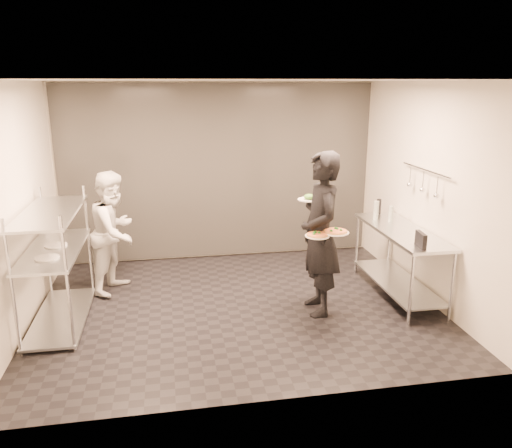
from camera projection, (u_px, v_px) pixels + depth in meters
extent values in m
cube|color=black|center=(238.00, 307.00, 6.41)|extent=(5.00, 4.00, 0.00)
cube|color=silver|center=(235.00, 80.00, 5.64)|extent=(5.00, 4.00, 0.00)
cube|color=beige|center=(219.00, 172.00, 7.92)|extent=(5.00, 0.00, 2.80)
cube|color=beige|center=(270.00, 255.00, 4.13)|extent=(5.00, 0.00, 2.80)
cube|color=beige|center=(16.00, 209.00, 5.60)|extent=(0.00, 4.00, 2.80)
cube|color=beige|center=(428.00, 193.00, 6.45)|extent=(0.00, 4.00, 2.80)
cube|color=silver|center=(219.00, 173.00, 7.89)|extent=(4.90, 0.04, 2.74)
cylinder|color=silver|center=(12.00, 289.00, 5.06)|extent=(0.04, 0.04, 1.50)
cylinder|color=silver|center=(46.00, 243.00, 6.52)|extent=(0.04, 0.04, 1.50)
cylinder|color=silver|center=(68.00, 286.00, 5.15)|extent=(0.04, 0.04, 1.50)
cylinder|color=silver|center=(89.00, 241.00, 6.61)|extent=(0.04, 0.04, 1.50)
cube|color=#B8BEC2|center=(62.00, 316.00, 6.03)|extent=(0.60, 1.60, 0.03)
cube|color=#B8BEC2|center=(54.00, 250.00, 5.80)|extent=(0.60, 1.60, 0.03)
cube|color=#B8BEC2|center=(50.00, 212.00, 5.67)|extent=(0.60, 1.60, 0.03)
cylinder|color=white|center=(47.00, 258.00, 5.46)|extent=(0.26, 0.26, 0.01)
cylinder|color=white|center=(56.00, 245.00, 5.88)|extent=(0.26, 0.26, 0.01)
cylinder|color=silver|center=(411.00, 290.00, 5.80)|extent=(0.04, 0.04, 0.90)
cylinder|color=silver|center=(357.00, 244.00, 7.42)|extent=(0.04, 0.04, 0.90)
cylinder|color=silver|center=(452.00, 287.00, 5.88)|extent=(0.04, 0.04, 0.90)
cylinder|color=silver|center=(390.00, 242.00, 7.51)|extent=(0.04, 0.04, 0.90)
cube|color=#B8BEC2|center=(397.00, 282.00, 6.73)|extent=(0.57, 1.71, 0.03)
cube|color=#B8BEC2|center=(402.00, 231.00, 6.53)|extent=(0.60, 1.80, 0.04)
cylinder|color=silver|center=(426.00, 170.00, 6.35)|extent=(0.02, 1.20, 0.02)
cylinder|color=silver|center=(438.00, 185.00, 6.06)|extent=(0.01, 0.01, 0.22)
sphere|color=silver|center=(436.00, 196.00, 6.09)|extent=(0.07, 0.07, 0.07)
cylinder|color=silver|center=(423.00, 180.00, 6.39)|extent=(0.01, 0.01, 0.22)
sphere|color=silver|center=(422.00, 190.00, 6.42)|extent=(0.07, 0.07, 0.07)
cylinder|color=silver|center=(410.00, 175.00, 6.72)|extent=(0.01, 0.01, 0.22)
sphere|color=silver|center=(410.00, 185.00, 6.75)|extent=(0.07, 0.07, 0.07)
imported|color=black|center=(320.00, 234.00, 6.03)|extent=(0.49, 0.74, 2.01)
imported|color=silver|center=(115.00, 232.00, 6.73)|extent=(0.90, 0.99, 1.66)
cylinder|color=white|center=(317.00, 236.00, 5.75)|extent=(0.28, 0.28, 0.01)
cylinder|color=#B98142|center=(317.00, 235.00, 5.75)|extent=(0.25, 0.25, 0.02)
cylinder|color=#B23A17|center=(317.00, 234.00, 5.75)|extent=(0.22, 0.22, 0.01)
sphere|color=#155212|center=(317.00, 233.00, 5.75)|extent=(0.04, 0.04, 0.04)
cylinder|color=white|center=(335.00, 232.00, 5.82)|extent=(0.31, 0.31, 0.01)
cylinder|color=#B98142|center=(335.00, 231.00, 5.82)|extent=(0.28, 0.28, 0.02)
cylinder|color=#B23A17|center=(336.00, 231.00, 5.82)|extent=(0.25, 0.25, 0.01)
sphere|color=#155212|center=(336.00, 230.00, 5.82)|extent=(0.04, 0.04, 0.04)
cylinder|color=white|center=(309.00, 200.00, 6.15)|extent=(0.29, 0.29, 0.01)
ellipsoid|color=#296018|center=(309.00, 197.00, 6.14)|extent=(0.13, 0.13, 0.07)
cube|color=black|center=(421.00, 240.00, 5.80)|extent=(0.08, 0.25, 0.18)
cylinder|color=gray|center=(376.00, 210.00, 7.00)|extent=(0.07, 0.07, 0.26)
cylinder|color=gray|center=(391.00, 214.00, 6.85)|extent=(0.07, 0.07, 0.22)
cylinder|color=black|center=(379.00, 207.00, 7.25)|extent=(0.07, 0.07, 0.22)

